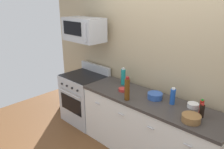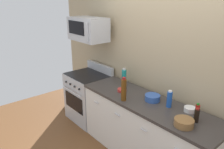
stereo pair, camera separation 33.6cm
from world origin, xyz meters
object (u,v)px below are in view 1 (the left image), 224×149
Objects in this scene: bottle_hot_sauce_red at (201,107)px; bowl_white_ceramic at (193,105)px; bowl_wooden_salad at (191,118)px; bowl_blue_mixing at (155,96)px; bottle_soy_sauce_dark at (202,111)px; range_oven at (85,98)px; bottle_wine_amber at (127,89)px; bottle_sparkling_teal at (123,77)px; bottle_soda_blue at (173,96)px; bowl_red_small at (123,90)px; microwave at (84,29)px.

bowl_white_ceramic is at bearing 146.56° from bottle_hot_sauce_red.
bowl_wooden_salad reaches higher than bowl_white_ceramic.
bottle_hot_sauce_red is 0.93× the size of bowl_blue_mixing.
bottle_soy_sauce_dark reaches higher than bowl_white_ceramic.
bowl_wooden_salad is at bearing -4.19° from range_oven.
bottle_wine_amber reaches higher than bottle_sparkling_teal.
bottle_wine_amber reaches higher than bowl_blue_mixing.
bowl_wooden_salad is at bearing -33.39° from bottle_soda_blue.
range_oven is 5.10× the size of bowl_blue_mixing.
bottle_wine_amber is (1.22, -0.23, 0.61)m from range_oven.
bowl_red_small is (-1.00, -0.22, -0.01)m from bowl_white_ceramic.
bottle_wine_amber is 0.98m from bottle_soy_sauce_dark.
range_oven is 2.18m from bowl_wooden_salad.
range_oven reaches higher than bowl_red_small.
bowl_wooden_salad is (0.38, -0.25, -0.07)m from bottle_soda_blue.
bottle_wine_amber is 0.56m from bottle_sparkling_teal.
bottle_wine_amber is 0.88m from bowl_white_ceramic.
microwave is at bearing -171.65° from bottle_sparkling_teal.
bottle_sparkling_teal reaches higher than bottle_soy_sauce_dark.
microwave is at bearing 89.71° from range_oven.
range_oven is 1.44× the size of microwave.
microwave reaches higher than bowl_red_small.
range_oven reaches higher than bowl_white_ceramic.
bowl_wooden_salad is (-0.01, -0.25, -0.05)m from bottle_hot_sauce_red.
range_oven is at bearing -176.92° from bottle_soda_blue.
bowl_red_small is at bearing -167.34° from bowl_white_ceramic.
bowl_white_ceramic is (0.24, 0.10, -0.08)m from bottle_soda_blue.
bottle_sparkling_teal is (-0.93, 0.07, 0.03)m from bottle_soda_blue.
bottle_soda_blue is 1.32× the size of bottle_soy_sauce_dark.
bowl_wooden_salad is (1.30, -0.32, -0.09)m from bottle_sparkling_teal.
bowl_wooden_salad is at bearing -68.97° from bowl_white_ceramic.
microwave is 2.28m from bottle_soy_sauce_dark.
bottle_hot_sauce_red is 0.26m from bowl_wooden_salad.
bottle_hot_sauce_red is 1.15m from bowl_red_small.
bowl_wooden_salad is at bearing -5.40° from microwave.
bottle_soy_sauce_dark is (2.16, 0.02, 0.53)m from range_oven.
microwave is 5.34× the size of bowl_red_small.
bottle_sparkling_teal reaches higher than bowl_wooden_salad.
bottle_soy_sauce_dark is (0.94, 0.25, -0.08)m from bottle_wine_amber.
bowl_white_ceramic reaches higher than bowl_red_small.
bottle_wine_amber is 0.33m from bowl_red_small.
bottle_soda_blue is at bearing 170.71° from bottle_soy_sauce_dark.
bowl_blue_mixing is at bearing -7.87° from bottle_sparkling_teal.
bowl_white_ceramic is 0.51m from bowl_blue_mixing.
microwave is 2.26m from bowl_wooden_salad.
bottle_soda_blue is 0.27m from bowl_blue_mixing.
bottle_sparkling_teal is at bearing -178.78° from bowl_white_ceramic.
bowl_wooden_salad is at bearing -91.84° from bottle_hot_sauce_red.
bottle_wine_amber is at bearing -10.51° from range_oven.
bowl_blue_mixing is 0.51m from bowl_red_small.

